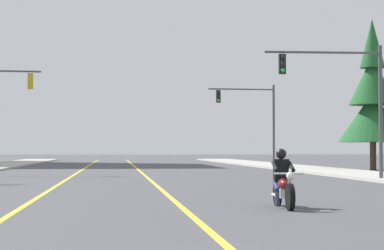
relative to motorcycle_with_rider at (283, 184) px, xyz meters
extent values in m
cube|color=yellow|center=(-2.46, 33.63, -0.58)|extent=(0.16, 100.00, 0.01)
cube|color=yellow|center=(-6.40, 33.63, -0.58)|extent=(0.16, 100.00, 0.01)
cube|color=#ADA89E|center=(9.43, 28.63, -0.52)|extent=(4.40, 110.00, 0.14)
cylinder|color=black|center=(-0.02, -0.82, -0.27)|extent=(0.14, 0.64, 0.64)
cylinder|color=black|center=(0.02, 0.72, -0.27)|extent=(0.14, 0.64, 0.64)
cylinder|color=silver|center=(-0.02, -0.72, 0.05)|extent=(0.08, 0.33, 0.68)
sphere|color=white|center=(-0.02, -0.87, 0.23)|extent=(0.20, 0.20, 0.20)
cylinder|color=silver|center=(-0.02, -0.67, 0.28)|extent=(0.70, 0.06, 0.04)
ellipsoid|color=maroon|center=(0.00, -0.17, 0.01)|extent=(0.34, 0.57, 0.28)
cube|color=silver|center=(0.00, -0.05, -0.22)|extent=(0.25, 0.45, 0.24)
cube|color=black|center=(0.01, 0.27, -0.05)|extent=(0.29, 0.53, 0.12)
cube|color=maroon|center=(0.02, 0.67, 0.03)|extent=(0.21, 0.37, 0.08)
cylinder|color=silver|center=(-0.13, 0.35, -0.29)|extent=(0.10, 0.55, 0.08)
cube|color=black|center=(0.01, 0.23, 0.33)|extent=(0.37, 0.25, 0.56)
sphere|color=black|center=(0.01, 0.21, 0.74)|extent=(0.26, 0.26, 0.26)
cylinder|color=navy|center=(0.14, 0.09, -0.05)|extent=(0.15, 0.44, 0.30)
cylinder|color=navy|center=(0.16, -0.09, -0.35)|extent=(0.11, 0.16, 0.35)
cylinder|color=black|center=(0.20, -0.04, 0.43)|extent=(0.11, 0.53, 0.27)
cylinder|color=navy|center=(-0.14, 0.09, -0.05)|extent=(0.15, 0.44, 0.30)
cylinder|color=navy|center=(-0.16, -0.09, -0.35)|extent=(0.11, 0.16, 0.35)
cylinder|color=black|center=(-0.20, -0.02, 0.43)|extent=(0.11, 0.53, 0.27)
cylinder|color=#47474C|center=(7.95, 14.64, 2.51)|extent=(0.18, 0.18, 6.20)
cylinder|color=#47474C|center=(5.28, 14.70, 5.26)|extent=(5.35, 0.24, 0.11)
cube|color=black|center=(3.41, 14.74, 4.71)|extent=(0.31, 0.25, 0.90)
sphere|color=black|center=(3.40, 14.59, 5.01)|extent=(0.18, 0.18, 0.18)
sphere|color=black|center=(3.40, 14.59, 4.71)|extent=(0.18, 0.18, 0.18)
sphere|color=green|center=(3.40, 14.59, 4.41)|extent=(0.18, 0.18, 0.18)
cylinder|color=#47474C|center=(-10.25, 24.32, 5.26)|extent=(3.92, 0.31, 0.11)
cube|color=#B79319|center=(-8.88, 24.40, 4.71)|extent=(0.31, 0.26, 0.90)
sphere|color=black|center=(-8.89, 24.55, 5.01)|extent=(0.18, 0.18, 0.18)
sphere|color=black|center=(-8.89, 24.55, 4.71)|extent=(0.18, 0.18, 0.18)
sphere|color=green|center=(-8.89, 24.55, 4.41)|extent=(0.18, 0.18, 0.18)
cylinder|color=#47474C|center=(7.53, 35.42, 2.51)|extent=(0.18, 0.18, 6.20)
cylinder|color=#47474C|center=(5.08, 35.26, 5.26)|extent=(4.90, 0.42, 0.11)
cube|color=black|center=(3.37, 35.16, 4.71)|extent=(0.31, 0.26, 0.90)
sphere|color=black|center=(3.38, 35.00, 5.01)|extent=(0.18, 0.18, 0.18)
sphere|color=black|center=(3.38, 35.00, 4.71)|extent=(0.18, 0.18, 0.18)
sphere|color=green|center=(3.38, 35.00, 4.41)|extent=(0.18, 0.18, 0.18)
cylinder|color=#4C3828|center=(13.62, 31.38, 0.39)|extent=(0.43, 0.43, 1.95)
cone|color=#1E5628|center=(13.62, 31.38, 3.08)|extent=(4.78, 4.78, 3.42)
cone|color=#1E5628|center=(13.62, 31.38, 5.65)|extent=(3.25, 3.25, 3.42)
cone|color=#1E5628|center=(13.62, 31.38, 8.22)|extent=(1.72, 1.72, 3.42)
camera|label=1|loc=(-4.12, -17.78, 0.85)|focal=68.84mm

